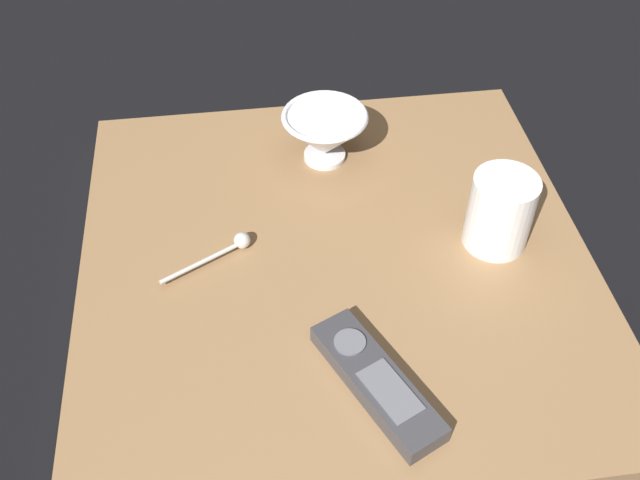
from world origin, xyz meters
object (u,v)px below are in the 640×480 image
cereal_bowl (325,134)px  tv_remote_near (376,381)px  teaspoon (231,246)px  coffee_mug (500,211)px

cereal_bowl → tv_remote_near: size_ratio=0.64×
cereal_bowl → teaspoon: size_ratio=1.06×
cereal_bowl → coffee_mug: 0.28m
coffee_mug → tv_remote_near: (0.20, -0.20, -0.04)m
cereal_bowl → coffee_mug: (0.20, 0.20, 0.01)m
coffee_mug → teaspoon: size_ratio=0.89×
cereal_bowl → teaspoon: cereal_bowl is taller
coffee_mug → teaspoon: coffee_mug is taller
cereal_bowl → coffee_mug: bearing=45.0°
coffee_mug → cereal_bowl: bearing=-135.0°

